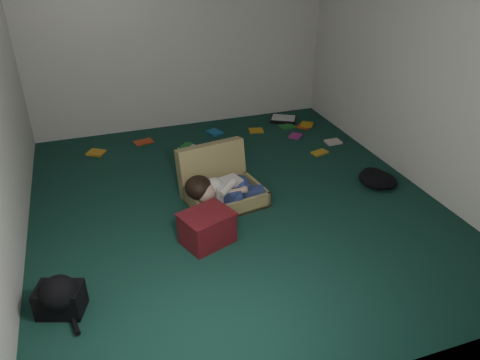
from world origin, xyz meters
TOP-DOWN VIEW (x-y plane):
  - floor at (0.00, 0.00)m, footprint 4.50×4.50m
  - wall_back at (0.00, 2.25)m, footprint 4.50×0.00m
  - wall_front at (0.00, -2.25)m, footprint 4.50×0.00m
  - wall_right at (2.00, 0.00)m, footprint 0.00×4.50m
  - suitcase at (-0.11, 0.15)m, footprint 0.84×0.83m
  - person at (-0.13, -0.04)m, footprint 0.82×0.40m
  - maroon_bin at (-0.45, -0.55)m, footprint 0.54×0.48m
  - backpack at (-1.70, -1.02)m, footprint 0.50×0.45m
  - clothing_pile at (1.70, -0.10)m, footprint 0.52×0.45m
  - paper_tray at (1.38, 1.91)m, footprint 0.45×0.42m
  - book_scatter at (0.64, 1.48)m, footprint 3.13×1.28m

SIDE VIEW (x-z plane):
  - floor at x=0.00m, z-range 0.00..0.00m
  - book_scatter at x=0.64m, z-range 0.00..0.02m
  - paper_tray at x=1.38m, z-range 0.00..0.05m
  - clothing_pile at x=1.70m, z-range 0.00..0.15m
  - backpack at x=-1.70m, z-range 0.00..0.25m
  - maroon_bin at x=-0.45m, z-range 0.00..0.31m
  - suitcase at x=-0.11m, z-range -0.11..0.43m
  - person at x=-0.13m, z-range 0.04..0.37m
  - wall_back at x=0.00m, z-range -0.95..3.55m
  - wall_front at x=0.00m, z-range -0.95..3.55m
  - wall_right at x=2.00m, z-range -0.95..3.55m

